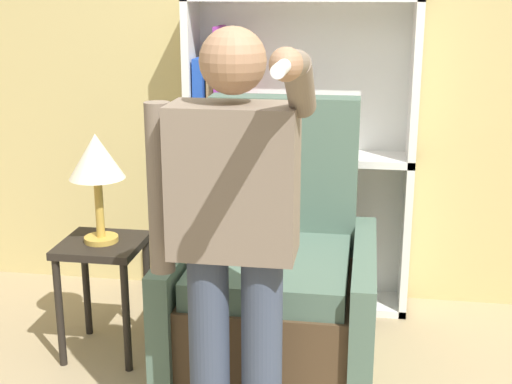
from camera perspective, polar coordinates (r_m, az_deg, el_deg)
The scene contains 6 objects.
wall_back at distance 3.95m, azimuth 4.28°, elevation 11.17°, with size 8.00×0.06×2.80m.
bookcase at distance 3.91m, azimuth 1.61°, elevation 2.54°, with size 1.22×0.28×1.71m.
armchair at distance 3.36m, azimuth 1.50°, elevation -7.74°, with size 0.92×0.94×1.23m.
person_standing at distance 2.48m, azimuth -1.83°, elevation -2.88°, with size 0.59×0.78×1.61m.
side_table at distance 3.50m, azimuth -12.15°, elevation -5.70°, with size 0.38×0.38×0.57m.
table_lamp at distance 3.35m, azimuth -12.65°, elevation 2.41°, with size 0.26×0.26×0.52m.
Camera 1 is at (0.33, -1.90, 1.73)m, focal length 50.00 mm.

